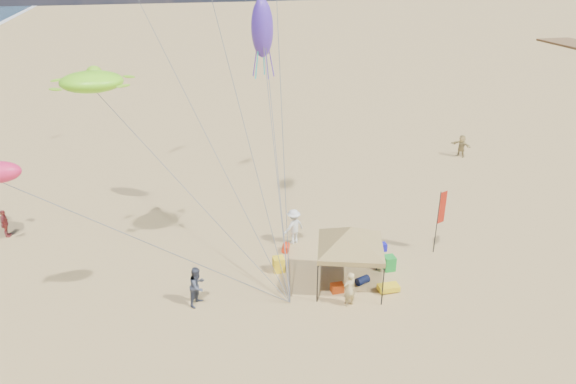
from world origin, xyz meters
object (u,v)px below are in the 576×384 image
chair_yellow (279,264)px  person_far_a (5,223)px  canopy_tent (351,229)px  chair_green (389,263)px  person_near_a (349,289)px  person_near_c (294,226)px  cooler_red (337,288)px  cooler_blue (381,247)px  person_far_c (462,145)px  person_near_b (198,286)px  beach_cart (388,288)px  feather_flag (441,212)px

chair_yellow → person_far_a: person_far_a is taller
canopy_tent → chair_green: size_ratio=7.43×
chair_yellow → person_near_a: person_near_a is taller
chair_yellow → person_near_c: person_near_c is taller
canopy_tent → person_near_a: canopy_tent is taller
cooler_red → person_near_a: 1.20m
cooler_red → chair_yellow: bearing=133.9°
cooler_blue → chair_green: chair_green is taller
person_near_a → person_far_c: bearing=-149.5°
chair_green → person_near_b: bearing=-176.1°
person_near_a → person_far_a: person_near_a is taller
chair_yellow → person_near_c: 2.78m
beach_cart → person_near_c: 5.95m
beach_cart → person_near_c: size_ratio=0.49×
person_near_c → beach_cart: bearing=95.8°
person_near_b → person_near_c: size_ratio=0.96×
person_near_c → person_near_b: bearing=13.9°
cooler_red → canopy_tent: bearing=31.2°
feather_flag → person_near_a: 6.62m
chair_green → person_far_a: 19.50m
beach_cart → person_near_a: size_ratio=0.57×
person_near_a → person_far_a: 18.08m
person_near_c → person_far_a: person_near_c is taller
feather_flag → person_near_a: size_ratio=2.07×
person_far_a → chair_yellow: bearing=-114.5°
canopy_tent → person_near_b: 6.85m
cooler_red → chair_green: size_ratio=0.77×
chair_yellow → person_near_b: 4.19m
chair_green → person_near_a: 3.50m
person_far_a → person_far_c: size_ratio=0.92×
feather_flag → cooler_red: size_ratio=6.05×
canopy_tent → person_near_a: 2.51m
person_near_b → person_near_c: (5.11, 4.07, 0.04)m
canopy_tent → cooler_red: canopy_tent is taller
person_near_b → person_far_a: person_near_b is taller
person_near_a → cooler_red: bearing=-97.4°
chair_green → cooler_red: bearing=-158.7°
feather_flag → chair_yellow: bearing=179.6°
chair_green → feather_flag: bearing=19.3°
beach_cart → person_far_c: 18.51m
person_near_b → person_far_c: 23.84m
person_near_b → person_far_c: size_ratio=1.08×
canopy_tent → person_far_a: bearing=152.3°
person_near_c → person_far_a: bearing=-40.4°
person_near_b → person_near_a: bearing=-64.9°
chair_green → chair_yellow: bearing=167.9°
canopy_tent → person_near_b: bearing=178.8°
beach_cart → person_far_c: person_far_c is taller
cooler_red → person_far_a: bearing=150.2°
person_near_b → beach_cart: bearing=-57.9°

